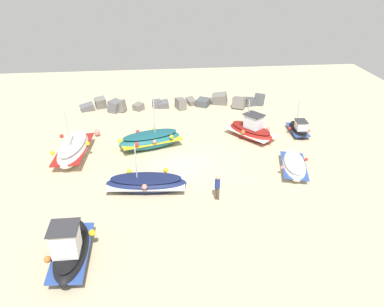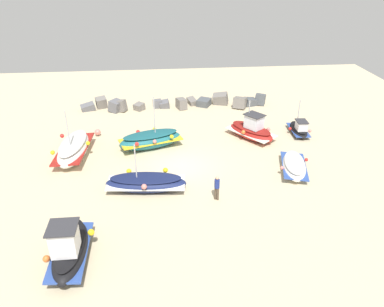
{
  "view_description": "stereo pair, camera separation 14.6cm",
  "coord_description": "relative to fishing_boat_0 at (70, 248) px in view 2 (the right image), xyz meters",
  "views": [
    {
      "loc": [
        -1.7,
        -23.42,
        13.38
      ],
      "look_at": [
        0.75,
        0.05,
        0.9
      ],
      "focal_mm": 35.54,
      "sensor_mm": 36.0,
      "label": 1
    },
    {
      "loc": [
        -1.56,
        -23.44,
        13.38
      ],
      "look_at": [
        0.75,
        0.05,
        0.9
      ],
      "focal_mm": 35.54,
      "sensor_mm": 36.0,
      "label": 2
    }
  ],
  "objects": [
    {
      "name": "breakwater_rocks",
      "position": [
        6.73,
        20.45,
        -0.37
      ],
      "size": [
        18.25,
        3.0,
        1.37
      ],
      "color": "slate",
      "rests_on": "ground_plane"
    },
    {
      "name": "fishing_boat_0",
      "position": [
        0.0,
        0.0,
        0.0
      ],
      "size": [
        2.17,
        4.46,
        2.57
      ],
      "rotation": [
        0.0,
        0.0,
        4.71
      ],
      "color": "black",
      "rests_on": "ground_plane"
    },
    {
      "name": "fishing_boat_3",
      "position": [
        13.72,
        7.41,
        -0.39
      ],
      "size": [
        2.51,
        4.24,
        0.85
      ],
      "rotation": [
        0.0,
        0.0,
        4.47
      ],
      "color": "white",
      "rests_on": "ground_plane"
    },
    {
      "name": "fishing_boat_6",
      "position": [
        3.89,
        12.03,
        -0.15
      ],
      "size": [
        5.2,
        3.28,
        4.09
      ],
      "rotation": [
        0.0,
        0.0,
        3.45
      ],
      "color": "#1E6670",
      "rests_on": "ground_plane"
    },
    {
      "name": "fishing_boat_1",
      "position": [
        16.15,
        13.31,
        -0.36
      ],
      "size": [
        1.71,
        3.13,
        2.8
      ],
      "rotation": [
        0.0,
        0.0,
        4.67
      ],
      "color": "black",
      "rests_on": "ground_plane"
    },
    {
      "name": "mooring_buoy_0",
      "position": [
        -0.46,
        14.53,
        -0.46
      ],
      "size": [
        0.5,
        0.5,
        0.61
      ],
      "color": "#3F3F42",
      "rests_on": "ground_plane"
    },
    {
      "name": "person_walking",
      "position": [
        7.87,
        4.54,
        0.13
      ],
      "size": [
        0.32,
        0.32,
        1.64
      ],
      "rotation": [
        0.0,
        0.0,
        1.0
      ],
      "color": "brown",
      "rests_on": "ground_plane"
    },
    {
      "name": "fishing_boat_2",
      "position": [
        -1.75,
        11.02,
        -0.12
      ],
      "size": [
        2.6,
        5.42,
        3.93
      ],
      "rotation": [
        0.0,
        0.0,
        1.5
      ],
      "color": "white",
      "rests_on": "ground_plane"
    },
    {
      "name": "fishing_boat_5",
      "position": [
        3.58,
        6.03,
        -0.28
      ],
      "size": [
        5.23,
        2.36,
        3.25
      ],
      "rotation": [
        0.0,
        0.0,
        6.19
      ],
      "color": "navy",
      "rests_on": "ground_plane"
    },
    {
      "name": "ground_plane",
      "position": [
        6.05,
        8.94,
        -0.81
      ],
      "size": [
        51.07,
        51.07,
        0.0
      ],
      "primitive_type": "plane",
      "color": "beige"
    },
    {
      "name": "fishing_boat_4",
      "position": [
        12.03,
        12.93,
        -0.13
      ],
      "size": [
        3.93,
        4.39,
        3.17
      ],
      "rotation": [
        0.0,
        0.0,
        5.36
      ],
      "color": "maroon",
      "rests_on": "ground_plane"
    }
  ]
}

